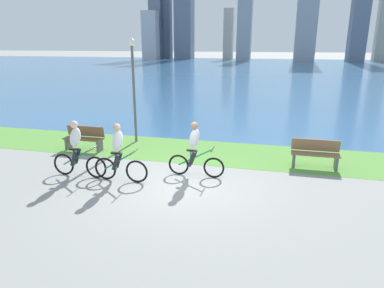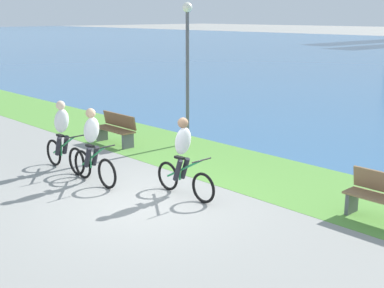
{
  "view_description": "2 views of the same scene",
  "coord_description": "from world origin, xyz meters",
  "views": [
    {
      "loc": [
        2.49,
        -8.61,
        3.88
      ],
      "look_at": [
        0.12,
        0.87,
        0.99
      ],
      "focal_mm": 32.07,
      "sensor_mm": 36.0,
      "label": 1
    },
    {
      "loc": [
        7.74,
        -6.09,
        3.71
      ],
      "look_at": [
        0.21,
        1.07,
        1.08
      ],
      "focal_mm": 47.97,
      "sensor_mm": 36.0,
      "label": 2
    }
  ],
  "objects": [
    {
      "name": "ground_plane",
      "position": [
        0.0,
        0.0,
        0.0
      ],
      "size": [
        300.0,
        300.0,
        0.0
      ],
      "primitive_type": "plane",
      "color": "gray"
    },
    {
      "name": "grass_strip_bayside",
      "position": [
        0.0,
        3.25,
        0.0
      ],
      "size": [
        120.0,
        2.92,
        0.01
      ],
      "primitive_type": "cube",
      "color": "#59933D",
      "rests_on": "ground"
    },
    {
      "name": "cyclist_lead",
      "position": [
        0.22,
        0.82,
        0.84
      ],
      "size": [
        1.73,
        0.52,
        1.68
      ],
      "color": "black",
      "rests_on": "ground"
    },
    {
      "name": "cyclist_trailing",
      "position": [
        -1.8,
        -0.07,
        0.84
      ],
      "size": [
        1.66,
        0.52,
        1.72
      ],
      "color": "black",
      "rests_on": "ground"
    },
    {
      "name": "cyclist_distant_rear",
      "position": [
        -3.17,
        -0.04,
        0.84
      ],
      "size": [
        1.76,
        0.52,
        1.71
      ],
      "color": "black",
      "rests_on": "ground"
    },
    {
      "name": "bench_far_along_path",
      "position": [
        -4.42,
        2.4,
        0.45
      ],
      "size": [
        1.5,
        0.47,
        0.9
      ],
      "color": "brown",
      "rests_on": "ground"
    },
    {
      "name": "lamppost_tall",
      "position": [
        -3.0,
        3.95,
        2.63
      ],
      "size": [
        0.28,
        0.28,
        4.04
      ],
      "color": "#595960",
      "rests_on": "ground"
    }
  ]
}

